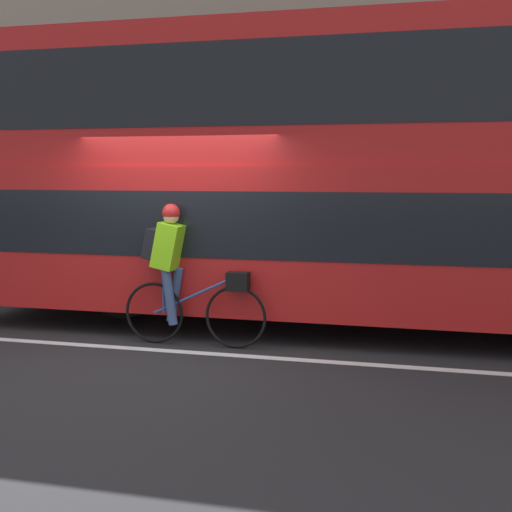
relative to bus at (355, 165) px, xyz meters
The scene contains 7 objects.
ground_plane 3.31m from the bus, 142.52° to the right, with size 80.00×80.00×0.00m, color #232326.
road_center_line 3.38m from the bus, 139.86° to the right, with size 50.00×0.14×0.01m, color silver.
sidewalk_curb 4.34m from the bus, 121.56° to the left, with size 60.00×2.26×0.12m.
building_facade 5.45m from the bus, 113.77° to the left, with size 60.00×0.30×8.91m.
bus is the anchor object (origin of this frame).
cyclist_on_bike 2.64m from the bus, 144.43° to the right, with size 1.78×0.32×1.70m.
street_sign_post 5.00m from the bus, 140.81° to the left, with size 0.36×0.09×2.27m.
Camera 1 is at (3.15, -7.71, 2.06)m, focal length 50.00 mm.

